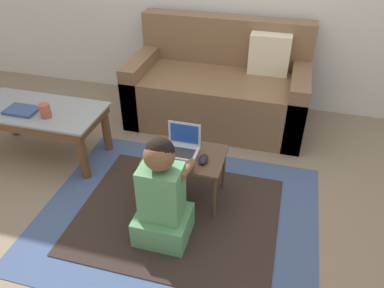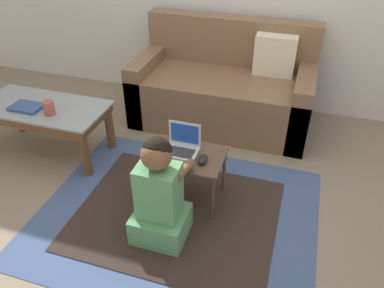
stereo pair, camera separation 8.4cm
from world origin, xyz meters
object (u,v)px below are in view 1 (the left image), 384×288
(laptop_desk, at_px, (185,160))
(computer_mouse, at_px, (203,159))
(laptop, at_px, (182,148))
(person_seated, at_px, (162,197))
(couch, at_px, (219,89))
(coffee_table, at_px, (39,117))
(book_on_table, at_px, (22,110))
(cup_on_table, at_px, (45,111))

(laptop_desk, distance_m, computer_mouse, 0.16)
(laptop, xyz_separation_m, person_seated, (-0.00, -0.42, -0.09))
(couch, height_order, laptop_desk, couch)
(coffee_table, xyz_separation_m, computer_mouse, (1.43, -0.26, 0.04))
(coffee_table, xyz_separation_m, person_seated, (1.25, -0.61, -0.03))
(computer_mouse, height_order, book_on_table, book_on_table)
(laptop, distance_m, computer_mouse, 0.18)
(laptop_desk, distance_m, book_on_table, 1.39)
(laptop_desk, height_order, computer_mouse, computer_mouse)
(computer_mouse, distance_m, person_seated, 0.39)
(coffee_table, relative_size, person_seated, 1.37)
(laptop_desk, height_order, book_on_table, book_on_table)
(couch, height_order, laptop, couch)
(couch, distance_m, laptop, 1.17)
(couch, height_order, book_on_table, couch)
(laptop, xyz_separation_m, computer_mouse, (0.17, -0.07, -0.01))
(computer_mouse, bearing_deg, book_on_table, 172.87)
(book_on_table, bearing_deg, laptop_desk, -5.94)
(person_seated, relative_size, book_on_table, 3.06)
(coffee_table, bearing_deg, book_on_table, -139.96)
(couch, height_order, coffee_table, couch)
(person_seated, relative_size, cup_on_table, 6.99)
(laptop, xyz_separation_m, cup_on_table, (-1.11, 0.10, 0.07))
(cup_on_table, bearing_deg, computer_mouse, -7.43)
(laptop_desk, bearing_deg, computer_mouse, -18.46)
(computer_mouse, bearing_deg, couch, 96.63)
(laptop_desk, height_order, laptop, laptop)
(couch, xyz_separation_m, person_seated, (-0.03, -1.58, 0.02))
(couch, distance_m, computer_mouse, 1.24)
(book_on_table, bearing_deg, coffee_table, 40.04)
(cup_on_table, xyz_separation_m, book_on_table, (-0.23, 0.02, -0.04))
(laptop_desk, distance_m, cup_on_table, 1.16)
(coffee_table, height_order, cup_on_table, cup_on_table)
(cup_on_table, bearing_deg, book_on_table, 174.49)
(couch, bearing_deg, coffee_table, -142.94)
(computer_mouse, xyz_separation_m, person_seated, (-0.17, -0.35, -0.07))
(computer_mouse, bearing_deg, person_seated, -116.71)
(cup_on_table, bearing_deg, coffee_table, 146.93)
(laptop_desk, bearing_deg, cup_on_table, 173.97)
(couch, bearing_deg, laptop, -91.29)
(book_on_table, bearing_deg, laptop, -5.04)
(person_seated, bearing_deg, cup_on_table, 155.13)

